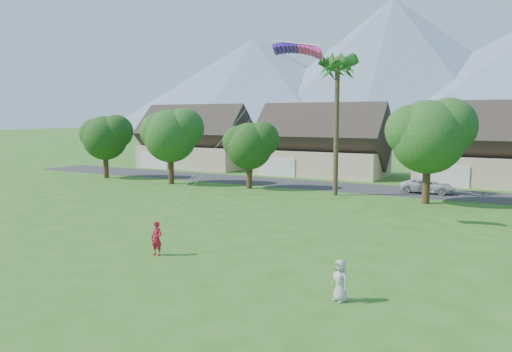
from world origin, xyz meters
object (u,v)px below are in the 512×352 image
Objects in this scene: watcher at (340,281)px; parked_car at (428,186)px; kite_flyer at (157,239)px; parafoil_kite at (298,48)px.

parked_car is at bearing 122.49° from watcher.
watcher is 30.45m from parked_car.
kite_flyer is at bearing 162.99° from parked_car.
kite_flyer is at bearing -160.17° from watcher.
parked_car is 1.50× the size of parafoil_kite.
watcher is (10.40, -1.58, -0.06)m from kite_flyer.
kite_flyer is 0.37× the size of parked_car.
parafoil_kite is (-6.96, 11.35, 10.55)m from watcher.
kite_flyer is 14.73m from parafoil_kite.
parafoil_kite reaches higher than kite_flyer.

